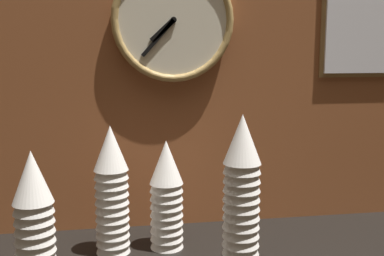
% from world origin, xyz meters
% --- Properties ---
extents(wall_tiled_back, '(1.60, 0.03, 1.05)m').
position_xyz_m(wall_tiled_back, '(0.00, 0.27, 0.53)').
color(wall_tiled_back, brown).
rests_on(wall_tiled_back, ground_plane).
extents(cup_stack_center_left, '(0.08, 0.08, 0.31)m').
position_xyz_m(cup_stack_center_left, '(-0.24, 0.09, 0.16)').
color(cup_stack_center_left, white).
rests_on(cup_stack_center_left, ground_plane).
extents(cup_stack_center_right, '(0.08, 0.08, 0.36)m').
position_xyz_m(cup_stack_center_right, '(0.04, -0.06, 0.18)').
color(cup_stack_center_right, white).
rests_on(cup_stack_center_right, ground_plane).
extents(cup_stack_center, '(0.08, 0.08, 0.27)m').
position_xyz_m(cup_stack_center, '(-0.10, 0.09, 0.14)').
color(cup_stack_center, white).
rests_on(cup_stack_center, ground_plane).
extents(cup_stack_left, '(0.08, 0.08, 0.29)m').
position_xyz_m(cup_stack_left, '(-0.39, -0.07, 0.15)').
color(cup_stack_left, white).
rests_on(cup_stack_left, ground_plane).
extents(wall_clock, '(0.32, 0.03, 0.32)m').
position_xyz_m(wall_clock, '(-0.07, 0.23, 0.57)').
color(wall_clock, beige).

